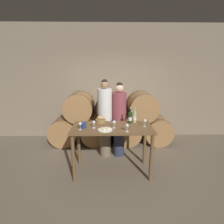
{
  "coord_description": "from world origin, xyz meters",
  "views": [
    {
      "loc": [
        -0.07,
        -3.12,
        2.06
      ],
      "look_at": [
        0.0,
        0.14,
        1.21
      ],
      "focal_mm": 28.0,
      "sensor_mm": 36.0,
      "label": 1
    }
  ],
  "objects_px": {
    "wine_glass_center": "(114,123)",
    "wine_glass_far_right": "(145,121)",
    "wine_bottle_red": "(130,118)",
    "wine_glass_far_left": "(80,124)",
    "wine_glass_left": "(94,123)",
    "tasting_table": "(112,134)",
    "wine_glass_right": "(127,126)",
    "person_left": "(105,118)",
    "blue_crock": "(83,125)",
    "wine_bottle_white": "(134,117)",
    "person_right": "(119,119)",
    "bread_basket": "(101,120)",
    "cheese_plate": "(105,130)"
  },
  "relations": [
    {
      "from": "wine_bottle_red",
      "to": "person_right",
      "type": "bearing_deg",
      "value": 110.88
    },
    {
      "from": "tasting_table",
      "to": "wine_glass_left",
      "type": "bearing_deg",
      "value": -168.9
    },
    {
      "from": "wine_glass_center",
      "to": "wine_glass_right",
      "type": "xyz_separation_m",
      "value": [
        0.22,
        -0.2,
        0.0
      ]
    },
    {
      "from": "wine_bottle_white",
      "to": "bread_basket",
      "type": "xyz_separation_m",
      "value": [
        -0.69,
        -0.01,
        -0.06
      ]
    },
    {
      "from": "tasting_table",
      "to": "wine_glass_center",
      "type": "height_order",
      "value": "wine_glass_center"
    },
    {
      "from": "wine_bottle_red",
      "to": "wine_glass_far_left",
      "type": "height_order",
      "value": "wine_bottle_red"
    },
    {
      "from": "wine_bottle_white",
      "to": "cheese_plate",
      "type": "relative_size",
      "value": 1.19
    },
    {
      "from": "wine_glass_far_left",
      "to": "wine_glass_far_right",
      "type": "height_order",
      "value": "same"
    },
    {
      "from": "blue_crock",
      "to": "cheese_plate",
      "type": "bearing_deg",
      "value": -17.27
    },
    {
      "from": "wine_bottle_white",
      "to": "wine_glass_far_left",
      "type": "distance_m",
      "value": 1.12
    },
    {
      "from": "tasting_table",
      "to": "wine_bottle_white",
      "type": "height_order",
      "value": "wine_bottle_white"
    },
    {
      "from": "person_right",
      "to": "wine_glass_far_right",
      "type": "xyz_separation_m",
      "value": [
        0.44,
        -0.69,
        0.17
      ]
    },
    {
      "from": "person_left",
      "to": "wine_glass_left",
      "type": "xyz_separation_m",
      "value": [
        -0.19,
        -0.76,
        0.14
      ]
    },
    {
      "from": "person_left",
      "to": "wine_glass_right",
      "type": "relative_size",
      "value": 12.67
    },
    {
      "from": "person_right",
      "to": "cheese_plate",
      "type": "height_order",
      "value": "person_right"
    },
    {
      "from": "wine_glass_far_left",
      "to": "wine_glass_left",
      "type": "relative_size",
      "value": 1.0
    },
    {
      "from": "tasting_table",
      "to": "wine_glass_far_right",
      "type": "height_order",
      "value": "wine_glass_far_right"
    },
    {
      "from": "wine_glass_right",
      "to": "wine_glass_far_right",
      "type": "distance_m",
      "value": 0.45
    },
    {
      "from": "bread_basket",
      "to": "cheese_plate",
      "type": "xyz_separation_m",
      "value": [
        0.1,
        -0.44,
        -0.04
      ]
    },
    {
      "from": "tasting_table",
      "to": "blue_crock",
      "type": "distance_m",
      "value": 0.57
    },
    {
      "from": "person_right",
      "to": "tasting_table",
      "type": "bearing_deg",
      "value": -104.14
    },
    {
      "from": "wine_glass_left",
      "to": "wine_bottle_red",
      "type": "bearing_deg",
      "value": 21.02
    },
    {
      "from": "wine_bottle_red",
      "to": "wine_bottle_white",
      "type": "relative_size",
      "value": 1.03
    },
    {
      "from": "wine_glass_left",
      "to": "wine_glass_far_right",
      "type": "xyz_separation_m",
      "value": [
        0.96,
        0.07,
        0.0
      ]
    },
    {
      "from": "bread_basket",
      "to": "person_right",
      "type": "bearing_deg",
      "value": 47.44
    },
    {
      "from": "person_left",
      "to": "wine_bottle_red",
      "type": "bearing_deg",
      "value": -43.94
    },
    {
      "from": "person_left",
      "to": "wine_glass_far_right",
      "type": "distance_m",
      "value": 1.04
    },
    {
      "from": "tasting_table",
      "to": "bread_basket",
      "type": "relative_size",
      "value": 7.52
    },
    {
      "from": "bread_basket",
      "to": "wine_glass_far_left",
      "type": "distance_m",
      "value": 0.53
    },
    {
      "from": "wine_glass_center",
      "to": "wine_glass_far_right",
      "type": "xyz_separation_m",
      "value": [
        0.58,
        0.07,
        0.0
      ]
    },
    {
      "from": "person_left",
      "to": "wine_glass_far_left",
      "type": "height_order",
      "value": "person_left"
    },
    {
      "from": "wine_glass_center",
      "to": "wine_glass_far_left",
      "type": "bearing_deg",
      "value": -172.47
    },
    {
      "from": "wine_bottle_white",
      "to": "wine_glass_right",
      "type": "distance_m",
      "value": 0.57
    },
    {
      "from": "wine_bottle_red",
      "to": "tasting_table",
      "type": "bearing_deg",
      "value": -150.78
    },
    {
      "from": "wine_bottle_red",
      "to": "wine_glass_center",
      "type": "height_order",
      "value": "wine_bottle_red"
    },
    {
      "from": "blue_crock",
      "to": "bread_basket",
      "type": "bearing_deg",
      "value": 45.87
    },
    {
      "from": "person_right",
      "to": "blue_crock",
      "type": "bearing_deg",
      "value": -133.22
    },
    {
      "from": "wine_glass_far_left",
      "to": "wine_glass_right",
      "type": "bearing_deg",
      "value": -8.18
    },
    {
      "from": "blue_crock",
      "to": "wine_glass_left",
      "type": "distance_m",
      "value": 0.2
    },
    {
      "from": "person_left",
      "to": "wine_glass_far_left",
      "type": "xyz_separation_m",
      "value": [
        -0.43,
        -0.84,
        0.14
      ]
    },
    {
      "from": "cheese_plate",
      "to": "wine_glass_far_left",
      "type": "distance_m",
      "value": 0.46
    },
    {
      "from": "wine_glass_left",
      "to": "wine_glass_right",
      "type": "xyz_separation_m",
      "value": [
        0.59,
        -0.2,
        0.0
      ]
    },
    {
      "from": "person_left",
      "to": "blue_crock",
      "type": "distance_m",
      "value": 0.85
    },
    {
      "from": "wine_glass_right",
      "to": "wine_glass_far_right",
      "type": "height_order",
      "value": "same"
    },
    {
      "from": "wine_glass_far_left",
      "to": "wine_glass_left",
      "type": "bearing_deg",
      "value": 18.69
    },
    {
      "from": "person_right",
      "to": "person_left",
      "type": "bearing_deg",
      "value": -179.98
    },
    {
      "from": "cheese_plate",
      "to": "wine_glass_far_left",
      "type": "xyz_separation_m",
      "value": [
        -0.45,
        0.03,
        0.09
      ]
    },
    {
      "from": "person_left",
      "to": "tasting_table",
      "type": "bearing_deg",
      "value": -77.99
    },
    {
      "from": "tasting_table",
      "to": "wine_glass_right",
      "type": "distance_m",
      "value": 0.44
    },
    {
      "from": "tasting_table",
      "to": "bread_basket",
      "type": "bearing_deg",
      "value": 131.99
    }
  ]
}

